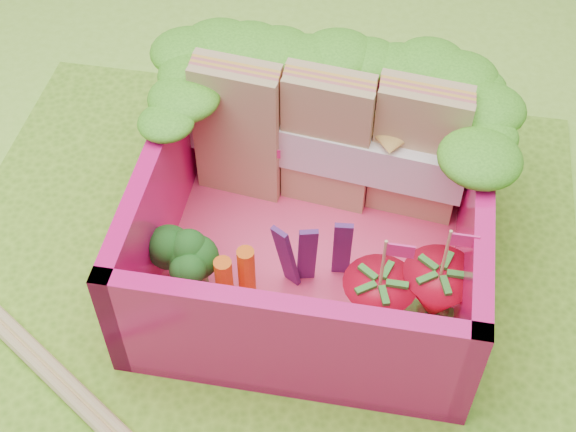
{
  "coord_description": "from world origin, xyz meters",
  "views": [
    {
      "loc": [
        0.46,
        -1.8,
        2.67
      ],
      "look_at": [
        0.1,
        0.24,
        0.28
      ],
      "focal_mm": 50.0,
      "sensor_mm": 36.0,
      "label": 1
    }
  ],
  "objects_px": {
    "strawberry_left": "(377,304)",
    "strawberry_right": "(436,295)",
    "broccoli": "(190,255)",
    "bento_box": "(314,215)",
    "sandwich_stack": "(328,141)"
  },
  "relations": [
    {
      "from": "strawberry_left",
      "to": "broccoli",
      "type": "bearing_deg",
      "value": 174.86
    },
    {
      "from": "sandwich_stack",
      "to": "strawberry_right",
      "type": "relative_size",
      "value": 2.28
    },
    {
      "from": "strawberry_right",
      "to": "sandwich_stack",
      "type": "bearing_deg",
      "value": 130.89
    },
    {
      "from": "sandwich_stack",
      "to": "strawberry_left",
      "type": "relative_size",
      "value": 2.3
    },
    {
      "from": "broccoli",
      "to": "strawberry_right",
      "type": "bearing_deg",
      "value": 0.78
    },
    {
      "from": "strawberry_left",
      "to": "strawberry_right",
      "type": "distance_m",
      "value": 0.23
    },
    {
      "from": "broccoli",
      "to": "bento_box",
      "type": "bearing_deg",
      "value": 29.95
    },
    {
      "from": "strawberry_left",
      "to": "strawberry_right",
      "type": "relative_size",
      "value": 0.99
    },
    {
      "from": "strawberry_right",
      "to": "strawberry_left",
      "type": "bearing_deg",
      "value": -159.72
    },
    {
      "from": "sandwich_stack",
      "to": "broccoli",
      "type": "xyz_separation_m",
      "value": [
        -0.44,
        -0.58,
        -0.12
      ]
    },
    {
      "from": "broccoli",
      "to": "strawberry_left",
      "type": "height_order",
      "value": "strawberry_left"
    },
    {
      "from": "strawberry_left",
      "to": "sandwich_stack",
      "type": "bearing_deg",
      "value": 113.59
    },
    {
      "from": "bento_box",
      "to": "broccoli",
      "type": "height_order",
      "value": "bento_box"
    },
    {
      "from": "bento_box",
      "to": "strawberry_right",
      "type": "bearing_deg",
      "value": -25.62
    },
    {
      "from": "bento_box",
      "to": "strawberry_left",
      "type": "xyz_separation_m",
      "value": [
        0.29,
        -0.32,
        -0.08
      ]
    }
  ]
}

